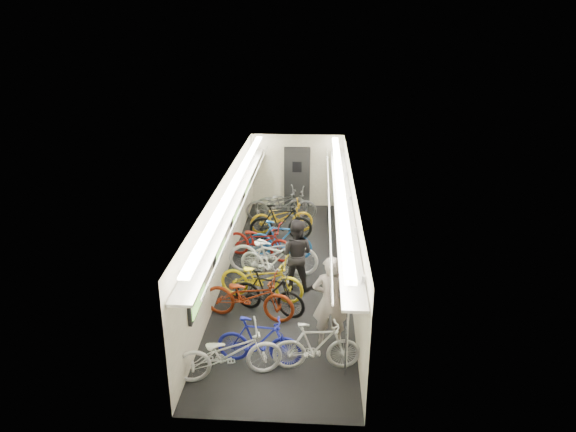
# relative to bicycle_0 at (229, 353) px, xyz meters

# --- Properties ---
(train_car_shell) EXTENTS (10.00, 10.00, 10.00)m
(train_car_shell) POSITION_rel_bicycle_0_xyz_m (0.40, 4.67, 1.17)
(train_car_shell) COLOR black
(train_car_shell) RESTS_ON ground
(bicycle_0) EXTENTS (1.96, 1.12, 0.98)m
(bicycle_0) POSITION_rel_bicycle_0_xyz_m (0.00, 0.00, 0.00)
(bicycle_0) COLOR silver
(bicycle_0) RESTS_ON ground
(bicycle_1) EXTENTS (1.59, 0.59, 0.93)m
(bicycle_1) POSITION_rel_bicycle_0_xyz_m (0.48, 0.41, -0.02)
(bicycle_1) COLOR #1B21A6
(bicycle_1) RESTS_ON ground
(bicycle_2) EXTENTS (2.04, 1.03, 1.02)m
(bicycle_2) POSITION_rel_bicycle_0_xyz_m (0.09, 1.91, 0.02)
(bicycle_2) COLOR maroon
(bicycle_2) RESTS_ON ground
(bicycle_3) EXTENTS (1.69, 0.99, 0.98)m
(bicycle_3) POSITION_rel_bicycle_0_xyz_m (0.49, 2.11, 0.00)
(bicycle_3) COLOR black
(bicycle_3) RESTS_ON ground
(bicycle_4) EXTENTS (2.02, 1.06, 1.01)m
(bicycle_4) POSITION_rel_bicycle_0_xyz_m (0.27, 2.70, 0.02)
(bicycle_4) COLOR yellow
(bicycle_4) RESTS_ON ground
(bicycle_5) EXTENTS (1.78, 1.13, 1.04)m
(bicycle_5) POSITION_rel_bicycle_0_xyz_m (0.43, 3.52, 0.03)
(bicycle_5) COLOR silver
(bicycle_5) RESTS_ON ground
(bicycle_6) EXTENTS (2.22, 0.86, 1.15)m
(bicycle_6) POSITION_rel_bicycle_0_xyz_m (0.42, 3.93, 0.09)
(bicycle_6) COLOR silver
(bicycle_6) RESTS_ON ground
(bicycle_7) EXTENTS (1.74, 0.69, 1.02)m
(bicycle_7) POSITION_rel_bicycle_0_xyz_m (0.51, 4.84, 0.02)
(bicycle_7) COLOR #1D5DAE
(bicycle_7) RESTS_ON ground
(bicycle_8) EXTENTS (1.97, 1.20, 0.98)m
(bicycle_8) POSITION_rel_bicycle_0_xyz_m (-0.02, 4.80, 0.00)
(bicycle_8) COLOR maroon
(bicycle_8) RESTS_ON ground
(bicycle_9) EXTENTS (1.80, 0.65, 1.06)m
(bicycle_9) POSITION_rel_bicycle_0_xyz_m (0.45, 6.01, 0.04)
(bicycle_9) COLOR black
(bicycle_9) RESTS_ON ground
(bicycle_10) EXTENTS (1.91, 0.98, 0.96)m
(bicycle_10) POSITION_rel_bicycle_0_xyz_m (0.43, 6.55, -0.01)
(bicycle_10) COLOR gold
(bicycle_10) RESTS_ON ground
(bicycle_11) EXTENTS (1.59, 0.58, 0.94)m
(bicycle_11) POSITION_rel_bicycle_0_xyz_m (1.50, 0.32, -0.02)
(bicycle_11) COLOR silver
(bicycle_11) RESTS_ON ground
(bicycle_12) EXTENTS (2.04, 1.13, 1.02)m
(bicycle_12) POSITION_rel_bicycle_0_xyz_m (0.21, 7.61, 0.02)
(bicycle_12) COLOR slate
(bicycle_12) RESTS_ON ground
(bicycle_14) EXTENTS (2.00, 0.86, 1.02)m
(bicycle_14) POSITION_rel_bicycle_0_xyz_m (0.47, 7.65, 0.02)
(bicycle_14) COLOR slate
(bicycle_14) RESTS_ON ground
(passenger_near) EXTENTS (0.69, 0.47, 1.85)m
(passenger_near) POSITION_rel_bicycle_0_xyz_m (1.74, 1.09, 0.44)
(passenger_near) COLOR gray
(passenger_near) RESTS_ON ground
(passenger_mid) EXTENTS (0.95, 0.81, 1.68)m
(passenger_mid) POSITION_rel_bicycle_0_xyz_m (1.00, 3.29, 0.35)
(passenger_mid) COLOR black
(passenger_mid) RESTS_ON ground
(backpack) EXTENTS (0.29, 0.23, 0.38)m
(backpack) POSITION_rel_bicycle_0_xyz_m (1.92, 1.57, 0.79)
(backpack) COLOR #A51C10
(backpack) RESTS_ON passenger_near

